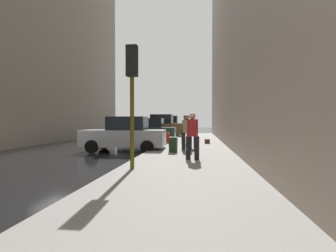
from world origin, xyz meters
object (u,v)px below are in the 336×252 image
Objects in this scene: parked_bronze_suv at (160,127)px; pedestrian_with_fedora at (185,128)px; fire_hydrant at (168,138)px; pedestrian_with_beanie at (192,129)px; pedestrian_in_tan_coat at (187,131)px; traffic_light at (132,80)px; pedestrian_in_red_jacket at (192,133)px; rolling_suitcase at (173,144)px; parked_silver_sedan at (125,135)px; parked_dark_green_sedan at (148,131)px; parked_white_van at (168,126)px; duffel_bag at (207,141)px.

parked_bronze_suv reaches higher than pedestrian_with_fedora.
fire_hydrant is 0.40× the size of pedestrian_with_beanie.
parked_bronze_suv is at bearing 103.94° from pedestrian_in_tan_coat.
fire_hydrant is 0.20× the size of traffic_light.
pedestrian_in_red_jacket is at bearing -76.39° from fire_hydrant.
traffic_light is (1.85, -18.15, 1.73)m from parked_bronze_suv.
rolling_suitcase is at bearing -94.03° from pedestrian_with_fedora.
traffic_light is at bearing -71.90° from parked_silver_sedan.
parked_silver_sedan is 4.48m from pedestrian_with_fedora.
parked_white_van is (-0.00, 12.53, 0.18)m from parked_dark_green_sedan.
pedestrian_with_fedora is 1.64m from duffel_bag.
pedestrian_with_fedora is at bearing 93.85° from pedestrian_in_tan_coat.
rolling_suitcase is at bearing 111.99° from pedestrian_in_red_jacket.
parked_silver_sedan is 2.39× the size of pedestrian_with_fedora.
parked_white_van is 18.12m from pedestrian_with_beanie.
duffel_bag is (1.11, 4.13, -0.81)m from pedestrian_in_tan_coat.
parked_silver_sedan is 5.70m from duffel_bag.
traffic_light is 3.46× the size of rolling_suitcase.
parked_white_van is 24.57m from traffic_light.
traffic_light reaches higher than rolling_suitcase.
pedestrian_with_fedora reaches higher than rolling_suitcase.
duffel_bag is (0.88, 2.70, -0.85)m from pedestrian_with_beanie.
pedestrian_with_beanie is (1.64, -2.72, 0.64)m from fire_hydrant.
parked_bronze_suv is 10.59× the size of duffel_bag.
parked_silver_sedan is at bearing 171.99° from pedestrian_in_tan_coat.
parked_dark_green_sedan is at bearing 125.49° from fire_hydrant.
parked_dark_green_sedan is 6.29m from pedestrian_with_beanie.
rolling_suitcase is at bearing -108.99° from duffel_bag.
traffic_light is at bearing -128.86° from pedestrian_in_red_jacket.
parked_bronze_suv is 2.62× the size of pedestrian_with_fedora.
pedestrian_with_beanie is at bearing 69.85° from rolling_suitcase.
parked_silver_sedan is 6.04× the size of fire_hydrant.
pedestrian_with_fedora is at bearing 48.72° from parked_silver_sedan.
fire_hydrant is at bearing -78.38° from parked_bronze_suv.
pedestrian_in_red_jacket is 2.56m from rolling_suitcase.
parked_bronze_suv is (-0.00, 12.48, 0.18)m from parked_silver_sedan.
pedestrian_with_fedora reaches higher than duffel_bag.
traffic_light is at bearing -89.69° from fire_hydrant.
pedestrian_with_beanie and pedestrian_with_fedora have the same top height.
parked_bronze_suv is 13.98m from rolling_suitcase.
fire_hydrant is 9.64m from traffic_light.
parked_silver_sedan is at bearing -90.00° from parked_white_van.
parked_dark_green_sedan reaches higher than duffel_bag.
duffel_bag is (1.37, 0.31, -0.85)m from pedestrian_with_fedora.
parked_white_van is 6.54× the size of fire_hydrant.
parked_bronze_suv is 2.62× the size of pedestrian_with_beanie.
parked_white_van is at bearing 97.48° from rolling_suitcase.
parked_silver_sedan is 1.18× the size of traffic_light.
pedestrian_with_fedora is at bearing -79.15° from parked_white_van.
pedestrian_in_tan_coat is at bearing -71.30° from fire_hydrant.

